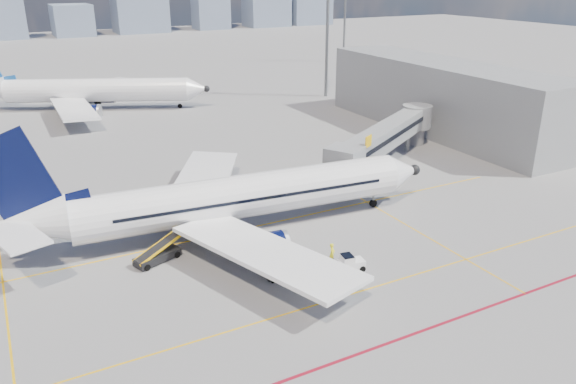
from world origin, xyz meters
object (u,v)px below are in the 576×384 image
at_px(second_aircraft, 87,91).
at_px(belt_loader, 159,254).
at_px(ramp_worker, 332,253).
at_px(main_aircraft, 227,199).
at_px(cargo_dolly, 285,265).
at_px(baggage_tug, 350,263).

height_order(second_aircraft, belt_loader, second_aircraft).
xyz_separation_m(belt_loader, ramp_worker, (12.33, -7.01, 0.30)).
relative_size(main_aircraft, cargo_dolly, 12.09).
xyz_separation_m(baggage_tug, belt_loader, (-12.92, 8.72, -0.09)).
bearing_deg(cargo_dolly, baggage_tug, -12.93).
height_order(main_aircraft, second_aircraft, second_aircraft).
relative_size(main_aircraft, baggage_tug, 18.29).
bearing_deg(main_aircraft, belt_loader, -156.05).
bearing_deg(main_aircraft, second_aircraft, 97.68).
relative_size(second_aircraft, ramp_worker, 21.74).
xyz_separation_m(second_aircraft, belt_loader, (-4.74, -59.00, -2.63)).
bearing_deg(main_aircraft, cargo_dolly, -79.64).
bearing_deg(belt_loader, main_aircraft, -1.11).
bearing_deg(ramp_worker, belt_loader, 102.11).
distance_m(main_aircraft, belt_loader, 7.96).
xyz_separation_m(main_aircraft, baggage_tug, (5.81, -11.12, -2.54)).
relative_size(main_aircraft, second_aircraft, 1.05).
xyz_separation_m(main_aircraft, cargo_dolly, (0.84, -9.46, -2.26)).
distance_m(second_aircraft, ramp_worker, 66.48).
relative_size(main_aircraft, ramp_worker, 22.76).
bearing_deg(cargo_dolly, belt_loader, 143.93).
relative_size(second_aircraft, belt_loader, 6.89).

